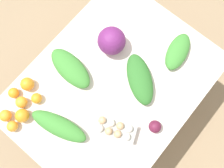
{
  "coord_description": "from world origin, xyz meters",
  "views": [
    {
      "loc": [
        0.27,
        0.23,
        2.21
      ],
      "look_at": [
        0.0,
        0.0,
        0.73
      ],
      "focal_mm": 40.0,
      "sensor_mm": 36.0,
      "label": 1
    }
  ],
  "objects_px": {
    "greens_bunch_beet_tops": "(140,79)",
    "orange_1": "(21,102)",
    "orange_2": "(37,98)",
    "greens_bunch_kale": "(178,52)",
    "beet_root": "(155,127)",
    "cabbage_purple": "(112,41)",
    "orange_3": "(14,93)",
    "orange_0": "(22,116)",
    "orange_6": "(27,84)",
    "greens_bunch_dandelion": "(59,126)",
    "orange_5": "(12,126)",
    "egg_carton": "(114,129)",
    "orange_4": "(5,116)",
    "greens_bunch_scallion": "(70,68)"
  },
  "relations": [
    {
      "from": "greens_bunch_dandelion",
      "to": "greens_bunch_kale",
      "type": "distance_m",
      "value": 0.85
    },
    {
      "from": "beet_root",
      "to": "cabbage_purple",
      "type": "bearing_deg",
      "value": -114.06
    },
    {
      "from": "greens_bunch_beet_tops",
      "to": "beet_root",
      "type": "distance_m",
      "value": 0.29
    },
    {
      "from": "greens_bunch_kale",
      "to": "beet_root",
      "type": "distance_m",
      "value": 0.49
    },
    {
      "from": "greens_bunch_scallion",
      "to": "orange_3",
      "type": "xyz_separation_m",
      "value": [
        0.33,
        -0.16,
        -0.01
      ]
    },
    {
      "from": "orange_1",
      "to": "orange_2",
      "type": "xyz_separation_m",
      "value": [
        -0.07,
        0.05,
        -0.0
      ]
    },
    {
      "from": "greens_bunch_beet_tops",
      "to": "orange_4",
      "type": "relative_size",
      "value": 4.62
    },
    {
      "from": "greens_bunch_dandelion",
      "to": "orange_5",
      "type": "distance_m",
      "value": 0.27
    },
    {
      "from": "greens_bunch_dandelion",
      "to": "orange_3",
      "type": "bearing_deg",
      "value": -85.13
    },
    {
      "from": "orange_3",
      "to": "orange_6",
      "type": "relative_size",
      "value": 0.78
    },
    {
      "from": "orange_1",
      "to": "orange_4",
      "type": "height_order",
      "value": "same"
    },
    {
      "from": "orange_6",
      "to": "orange_1",
      "type": "bearing_deg",
      "value": 25.3
    },
    {
      "from": "orange_3",
      "to": "orange_5",
      "type": "relative_size",
      "value": 1.0
    },
    {
      "from": "beet_root",
      "to": "orange_3",
      "type": "distance_m",
      "value": 0.86
    },
    {
      "from": "greens_bunch_kale",
      "to": "orange_1",
      "type": "height_order",
      "value": "greens_bunch_kale"
    },
    {
      "from": "cabbage_purple",
      "to": "orange_2",
      "type": "distance_m",
      "value": 0.57
    },
    {
      "from": "orange_0",
      "to": "orange_1",
      "type": "height_order",
      "value": "orange_0"
    },
    {
      "from": "orange_1",
      "to": "egg_carton",
      "type": "bearing_deg",
      "value": 113.93
    },
    {
      "from": "orange_1",
      "to": "beet_root",
      "type": "bearing_deg",
      "value": 119.46
    },
    {
      "from": "greens_bunch_beet_tops",
      "to": "beet_root",
      "type": "height_order",
      "value": "greens_bunch_beet_tops"
    },
    {
      "from": "greens_bunch_kale",
      "to": "orange_2",
      "type": "xyz_separation_m",
      "value": [
        0.78,
        -0.47,
        -0.0
      ]
    },
    {
      "from": "cabbage_purple",
      "to": "greens_bunch_scallion",
      "type": "xyz_separation_m",
      "value": [
        0.28,
        -0.09,
        -0.04
      ]
    },
    {
      "from": "orange_2",
      "to": "greens_bunch_beet_tops",
      "type": "bearing_deg",
      "value": 140.35
    },
    {
      "from": "cabbage_purple",
      "to": "egg_carton",
      "type": "bearing_deg",
      "value": 41.5
    },
    {
      "from": "beet_root",
      "to": "orange_0",
      "type": "distance_m",
      "value": 0.77
    },
    {
      "from": "orange_2",
      "to": "orange_3",
      "type": "relative_size",
      "value": 1.0
    },
    {
      "from": "beet_root",
      "to": "orange_4",
      "type": "xyz_separation_m",
      "value": [
        0.51,
        -0.71,
        -0.0
      ]
    },
    {
      "from": "beet_root",
      "to": "orange_0",
      "type": "relative_size",
      "value": 0.91
    },
    {
      "from": "greens_bunch_kale",
      "to": "beet_root",
      "type": "xyz_separation_m",
      "value": [
        0.46,
        0.17,
        0.0
      ]
    },
    {
      "from": "cabbage_purple",
      "to": "orange_0",
      "type": "height_order",
      "value": "cabbage_purple"
    },
    {
      "from": "beet_root",
      "to": "orange_6",
      "type": "bearing_deg",
      "value": -68.64
    },
    {
      "from": "greens_bunch_beet_tops",
      "to": "orange_5",
      "type": "distance_m",
      "value": 0.8
    },
    {
      "from": "egg_carton",
      "to": "greens_bunch_scallion",
      "type": "bearing_deg",
      "value": 143.32
    },
    {
      "from": "greens_bunch_beet_tops",
      "to": "orange_1",
      "type": "relative_size",
      "value": 4.67
    },
    {
      "from": "cabbage_purple",
      "to": "orange_1",
      "type": "distance_m",
      "value": 0.65
    },
    {
      "from": "greens_bunch_kale",
      "to": "orange_3",
      "type": "xyz_separation_m",
      "value": [
        0.84,
        -0.6,
        -0.0
      ]
    },
    {
      "from": "orange_0",
      "to": "egg_carton",
      "type": "bearing_deg",
      "value": 121.71
    },
    {
      "from": "orange_3",
      "to": "greens_bunch_kale",
      "type": "bearing_deg",
      "value": 144.47
    },
    {
      "from": "orange_5",
      "to": "egg_carton",
      "type": "bearing_deg",
      "value": 128.32
    },
    {
      "from": "orange_1",
      "to": "orange_3",
      "type": "height_order",
      "value": "orange_1"
    },
    {
      "from": "egg_carton",
      "to": "greens_bunch_beet_tops",
      "type": "relative_size",
      "value": 0.83
    },
    {
      "from": "egg_carton",
      "to": "greens_bunch_beet_tops",
      "type": "distance_m",
      "value": 0.33
    },
    {
      "from": "greens_bunch_beet_tops",
      "to": "orange_3",
      "type": "bearing_deg",
      "value": -44.04
    },
    {
      "from": "greens_bunch_kale",
      "to": "beet_root",
      "type": "bearing_deg",
      "value": 20.62
    },
    {
      "from": "orange_3",
      "to": "orange_4",
      "type": "relative_size",
      "value": 0.91
    },
    {
      "from": "egg_carton",
      "to": "greens_bunch_dandelion",
      "type": "xyz_separation_m",
      "value": [
        0.19,
        -0.26,
        -0.0
      ]
    },
    {
      "from": "orange_6",
      "to": "greens_bunch_dandelion",
      "type": "bearing_deg",
      "value": 78.74
    },
    {
      "from": "orange_4",
      "to": "orange_5",
      "type": "xyz_separation_m",
      "value": [
        0.02,
        0.07,
        -0.0
      ]
    },
    {
      "from": "egg_carton",
      "to": "orange_1",
      "type": "distance_m",
      "value": 0.57
    },
    {
      "from": "greens_bunch_kale",
      "to": "greens_bunch_dandelion",
      "type": "bearing_deg",
      "value": -17.54
    }
  ]
}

